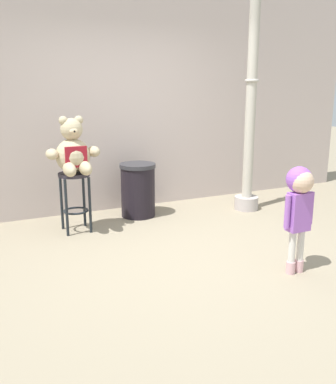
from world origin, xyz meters
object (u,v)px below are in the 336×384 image
object	(u,v)px
teddy_bear	(73,153)
trash_bin	(138,190)
child_walking	(299,197)
bar_stool_with_teddy	(75,190)
lamppost	(250,122)

from	to	relation	value
teddy_bear	trash_bin	world-z (taller)	teddy_bear
teddy_bear	child_walking	bearing A→B (deg)	-52.09
child_walking	bar_stool_with_teddy	bearing A→B (deg)	-64.68
child_walking	lamppost	size ratio (longest dim) A/B	0.33
teddy_bear	child_walking	xyz separation A→B (m)	(1.54, -1.98, -0.22)
teddy_bear	lamppost	xyz separation A→B (m)	(2.35, -0.07, 0.26)
bar_stool_with_teddy	trash_bin	xyz separation A→B (m)	(0.88, 0.25, -0.14)
teddy_bear	child_walking	size ratio (longest dim) A/B	0.65
child_walking	lamppost	bearing A→B (deg)	-125.27
bar_stool_with_teddy	trash_bin	distance (m)	0.93
teddy_bear	lamppost	world-z (taller)	lamppost
bar_stool_with_teddy	lamppost	xyz separation A→B (m)	(2.35, -0.10, 0.71)
bar_stool_with_teddy	teddy_bear	size ratio (longest dim) A/B	1.09
child_walking	trash_bin	distance (m)	2.38
teddy_bear	lamppost	distance (m)	2.37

